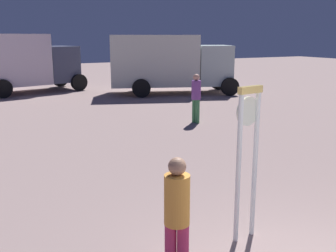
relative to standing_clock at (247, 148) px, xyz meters
name	(u,v)px	position (x,y,z in m)	size (l,w,h in m)	color
standing_clock	(247,148)	(0.00, 0.00, 0.00)	(0.43, 0.15, 2.27)	white
person_near_clock	(177,214)	(-1.42, -0.50, -0.50)	(0.31, 0.31, 1.59)	#B92F5B
person_distant	(196,96)	(3.51, 7.15, -0.45)	(0.32, 0.32, 1.69)	#42884F
box_truck_near	(168,62)	(5.90, 13.87, 0.23)	(6.78, 4.45, 2.98)	silver
box_truck_far	(18,62)	(-0.89, 17.58, 0.25)	(6.32, 3.71, 3.03)	white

